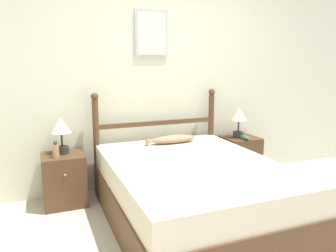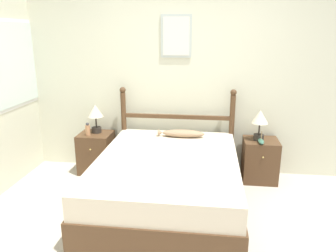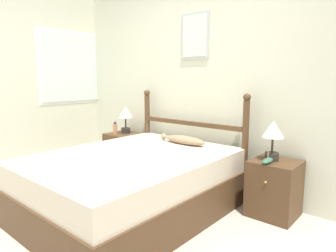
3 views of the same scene
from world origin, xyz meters
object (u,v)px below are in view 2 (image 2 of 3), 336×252
at_px(bed, 168,183).
at_px(nightstand_left, 96,152).
at_px(nightstand_right, 260,160).
at_px(bottle, 88,130).
at_px(table_lamp_right, 260,120).
at_px(model_boat, 261,141).
at_px(table_lamp_left, 96,114).
at_px(fish_pillow, 182,133).

xyz_separation_m(bed, nightstand_left, (-1.09, 0.84, -0.02)).
height_order(nightstand_right, bottle, bottle).
bearing_deg(bottle, table_lamp_right, 2.15).
distance_m(bed, model_boat, 1.31).
height_order(nightstand_right, table_lamp_left, table_lamp_left).
distance_m(table_lamp_right, bottle, 2.21).
bearing_deg(table_lamp_left, fish_pillow, -8.50).
bearing_deg(model_boat, table_lamp_right, 96.27).
distance_m(nightstand_left, bottle, 0.37).
bearing_deg(fish_pillow, bottle, 178.11).
relative_size(bed, model_boat, 10.99).
height_order(nightstand_left, fish_pillow, fish_pillow).
bearing_deg(table_lamp_left, bed, -39.37).
bearing_deg(model_boat, nightstand_left, 176.53).
height_order(nightstand_left, table_lamp_right, table_lamp_right).
height_order(bottle, fish_pillow, bottle).
xyz_separation_m(nightstand_left, nightstand_right, (2.18, 0.00, 0.00)).
bearing_deg(nightstand_right, table_lamp_left, 178.76).
bearing_deg(bottle, nightstand_left, 52.90).
bearing_deg(nightstand_left, bottle, -127.10).
xyz_separation_m(nightstand_right, fish_pillow, (-1.00, -0.13, 0.36)).
distance_m(nightstand_left, fish_pillow, 1.24).
xyz_separation_m(bed, bottle, (-1.15, 0.75, 0.33)).
bearing_deg(fish_pillow, nightstand_left, 173.79).
bearing_deg(nightstand_left, table_lamp_right, -0.12).
relative_size(table_lamp_left, model_boat, 2.14).
xyz_separation_m(nightstand_right, table_lamp_left, (-2.17, 0.05, 0.53)).
distance_m(nightstand_right, model_boat, 0.33).
bearing_deg(nightstand_right, bottle, -177.77).
distance_m(nightstand_right, bottle, 2.27).
bearing_deg(bed, table_lamp_right, 38.58).
distance_m(bed, nightstand_right, 1.38).
bearing_deg(nightstand_right, fish_pillow, -172.66).
bearing_deg(bottle, table_lamp_left, 62.08).
height_order(table_lamp_right, bottle, table_lamp_right).
distance_m(bottle, model_boat, 2.22).
bearing_deg(bed, model_boat, 33.79).
distance_m(nightstand_left, model_boat, 2.17).
relative_size(bed, table_lamp_right, 5.14).
bearing_deg(nightstand_right, nightstand_left, 180.00).
height_order(nightstand_left, bottle, bottle).
bearing_deg(model_boat, table_lamp_left, 175.27).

